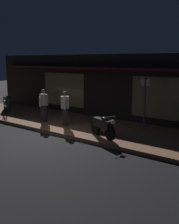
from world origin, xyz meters
TOP-DOWN VIEW (x-y plane):
  - ground_plane at (0.00, 0.00)m, footprint 60.00×60.00m
  - sidewalk_slab at (0.00, 3.00)m, footprint 18.00×4.00m
  - storefront_building at (0.00, 6.39)m, footprint 18.00×3.30m
  - motorcycle at (2.14, 1.65)m, footprint 1.62×0.83m
  - bicycle_parked at (-4.83, 1.87)m, footprint 1.46×0.87m
  - person_photographer at (-1.97, 2.18)m, footprint 0.39×0.61m
  - person_bystander at (-0.53, 2.23)m, footprint 0.49×0.50m
  - sign_post at (2.83, 3.92)m, footprint 0.44×0.09m
  - trash_bin at (-5.93, 2.77)m, footprint 0.48×0.48m

SIDE VIEW (x-z plane):
  - ground_plane at x=0.00m, z-range 0.00..0.00m
  - sidewalk_slab at x=0.00m, z-range 0.00..0.15m
  - bicycle_parked at x=-4.83m, z-range 0.05..0.96m
  - trash_bin at x=-5.93m, z-range 0.16..1.09m
  - motorcycle at x=2.14m, z-range 0.16..1.13m
  - person_photographer at x=-1.97m, z-range 0.19..1.86m
  - person_bystander at x=-0.53m, z-range 0.19..1.86m
  - sign_post at x=2.83m, z-range 0.31..2.71m
  - storefront_building at x=0.00m, z-range 0.00..3.60m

